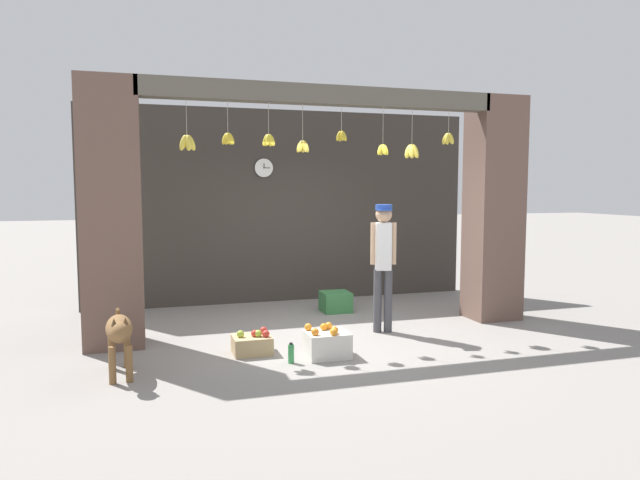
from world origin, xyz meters
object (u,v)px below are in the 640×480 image
(fruit_crate_apples, at_px, (252,344))
(dog, at_px, (119,332))
(water_bottle, at_px, (291,354))
(produce_box_green, at_px, (336,302))
(fruit_crate_oranges, at_px, (327,343))
(wall_clock, at_px, (264,168))
(shopkeeper, at_px, (383,257))

(fruit_crate_apples, bearing_deg, dog, -163.35)
(dog, bearing_deg, water_bottle, 83.63)
(produce_box_green, bearing_deg, fruit_crate_oranges, -110.64)
(fruit_crate_oranges, distance_m, wall_clock, 3.92)
(produce_box_green, bearing_deg, shopkeeper, -81.61)
(dog, relative_size, shopkeeper, 0.56)
(fruit_crate_apples, height_order, produce_box_green, produce_box_green)
(dog, distance_m, fruit_crate_apples, 1.55)
(shopkeeper, height_order, water_bottle, shopkeeper)
(dog, height_order, shopkeeper, shopkeeper)
(fruit_crate_apples, xyz_separation_m, water_bottle, (0.34, -0.50, -0.01))
(fruit_crate_oranges, bearing_deg, dog, -178.67)
(fruit_crate_oranges, height_order, water_bottle, fruit_crate_oranges)
(fruit_crate_apples, bearing_deg, produce_box_green, 48.71)
(fruit_crate_oranges, relative_size, water_bottle, 2.10)
(water_bottle, height_order, wall_clock, wall_clock)
(water_bottle, bearing_deg, produce_box_green, 61.25)
(produce_box_green, bearing_deg, dog, -143.25)
(produce_box_green, distance_m, wall_clock, 2.53)
(wall_clock, bearing_deg, fruit_crate_apples, -104.00)
(shopkeeper, bearing_deg, wall_clock, -49.92)
(fruit_crate_oranges, bearing_deg, fruit_crate_apples, 154.55)
(fruit_crate_oranges, bearing_deg, produce_box_green, 69.36)
(fruit_crate_apples, relative_size, wall_clock, 1.36)
(dog, height_order, wall_clock, wall_clock)
(dog, xyz_separation_m, water_bottle, (1.79, -0.07, -0.36))
(dog, relative_size, fruit_crate_oranges, 1.98)
(dog, xyz_separation_m, shopkeeper, (3.29, 0.91, 0.56))
(fruit_crate_apples, bearing_deg, fruit_crate_oranges, -25.45)
(dog, bearing_deg, fruit_crate_oranges, 87.07)
(shopkeeper, relative_size, fruit_crate_oranges, 3.55)
(fruit_crate_oranges, xyz_separation_m, produce_box_green, (0.85, 2.25, -0.00))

